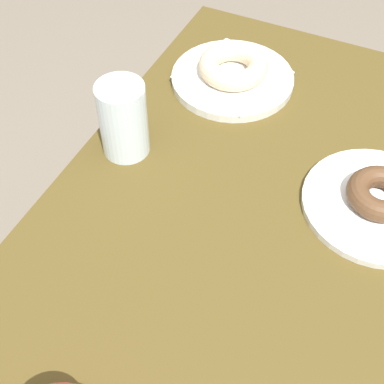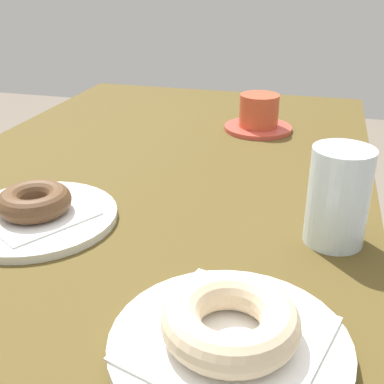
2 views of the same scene
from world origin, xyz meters
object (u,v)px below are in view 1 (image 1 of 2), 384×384
object	(u,v)px
plate_sugar_ring	(232,79)
water_glass	(123,119)
plate_chocolate_ring	(377,205)
donut_chocolate_ring	(381,194)
donut_sugar_ring	(233,66)

from	to	relation	value
plate_sugar_ring	water_glass	bearing A→B (deg)	-21.11
plate_chocolate_ring	water_glass	bearing A→B (deg)	-82.51
plate_chocolate_ring	donut_chocolate_ring	world-z (taller)	donut_chocolate_ring
plate_chocolate_ring	donut_sugar_ring	distance (m)	0.37
plate_chocolate_ring	donut_sugar_ring	xyz separation A→B (m)	(-0.18, -0.31, 0.03)
donut_chocolate_ring	donut_sugar_ring	xyz separation A→B (m)	(-0.18, -0.31, 0.01)
plate_chocolate_ring	water_glass	size ratio (longest dim) A/B	1.75
plate_sugar_ring	donut_sugar_ring	xyz separation A→B (m)	(0.00, 0.00, 0.03)
donut_sugar_ring	water_glass	distance (m)	0.26
donut_chocolate_ring	water_glass	world-z (taller)	water_glass
plate_chocolate_ring	water_glass	xyz separation A→B (m)	(0.05, -0.41, 0.06)
plate_chocolate_ring	donut_sugar_ring	size ratio (longest dim) A/B	1.77
donut_chocolate_ring	donut_sugar_ring	size ratio (longest dim) A/B	0.80
donut_chocolate_ring	donut_sugar_ring	bearing A→B (deg)	-120.35
donut_sugar_ring	water_glass	bearing A→B (deg)	-21.11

